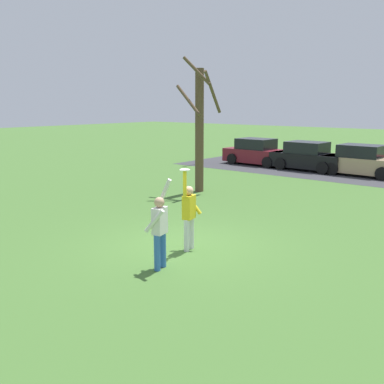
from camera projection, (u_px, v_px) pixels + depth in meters
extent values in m
plane|color=#426B2D|center=(183.00, 246.00, 11.43)|extent=(120.00, 120.00, 0.00)
cylinder|color=silver|center=(191.00, 233.00, 11.15)|extent=(0.14, 0.14, 0.82)
cylinder|color=silver|center=(187.00, 236.00, 10.92)|extent=(0.14, 0.14, 0.82)
cube|color=gold|center=(189.00, 207.00, 10.90)|extent=(0.30, 0.40, 0.60)
sphere|color=tan|center=(189.00, 191.00, 10.82)|extent=(0.23, 0.23, 0.23)
cylinder|color=gold|center=(193.00, 203.00, 11.09)|extent=(0.49, 0.20, 0.57)
cylinder|color=gold|center=(185.00, 184.00, 10.58)|extent=(0.09, 0.09, 0.66)
cylinder|color=#3366B7|center=(157.00, 253.00, 9.65)|extent=(0.14, 0.14, 0.82)
cylinder|color=#3366B7|center=(163.00, 250.00, 9.87)|extent=(0.14, 0.14, 0.82)
cube|color=silver|center=(160.00, 221.00, 9.62)|extent=(0.30, 0.40, 0.60)
sphere|color=tan|center=(159.00, 202.00, 9.54)|extent=(0.23, 0.23, 0.23)
cylinder|color=silver|center=(154.00, 221.00, 9.41)|extent=(0.49, 0.20, 0.57)
cylinder|color=silver|center=(164.00, 192.00, 9.70)|extent=(0.36, 0.16, 0.64)
cylinder|color=white|center=(185.00, 170.00, 10.51)|extent=(0.25, 0.25, 0.02)
cube|color=maroon|center=(258.00, 156.00, 26.76)|extent=(4.16, 1.94, 0.80)
cube|color=black|center=(256.00, 144.00, 26.71)|extent=(2.15, 1.71, 0.64)
cylinder|color=black|center=(283.00, 159.00, 26.64)|extent=(0.67, 0.24, 0.66)
cylinder|color=black|center=(267.00, 162.00, 25.31)|extent=(0.67, 0.24, 0.66)
cylinder|color=black|center=(249.00, 156.00, 28.30)|extent=(0.67, 0.24, 0.66)
cylinder|color=black|center=(232.00, 159.00, 26.96)|extent=(0.67, 0.24, 0.66)
cube|color=black|center=(309.00, 160.00, 24.49)|extent=(4.16, 1.94, 0.80)
cube|color=black|center=(307.00, 147.00, 24.45)|extent=(2.15, 1.71, 0.64)
cylinder|color=black|center=(337.00, 165.00, 24.38)|extent=(0.67, 0.24, 0.66)
cylinder|color=black|center=(323.00, 168.00, 23.04)|extent=(0.67, 0.24, 0.66)
cylinder|color=black|center=(296.00, 161.00, 26.03)|extent=(0.67, 0.24, 0.66)
cylinder|color=black|center=(280.00, 164.00, 24.69)|extent=(0.67, 0.24, 0.66)
cube|color=tan|center=(363.00, 165.00, 22.62)|extent=(4.16, 1.94, 0.80)
cube|color=black|center=(361.00, 151.00, 22.58)|extent=(2.15, 1.71, 0.64)
cylinder|color=black|center=(382.00, 174.00, 21.17)|extent=(0.67, 0.24, 0.66)
cylinder|color=black|center=(346.00, 165.00, 24.16)|extent=(0.67, 0.24, 0.66)
cylinder|color=black|center=(332.00, 169.00, 22.82)|extent=(0.67, 0.24, 0.66)
cube|color=#38383D|center=(336.00, 172.00, 23.87)|extent=(18.32, 6.40, 0.01)
cylinder|color=brown|center=(199.00, 131.00, 18.11)|extent=(0.36, 0.36, 5.08)
cylinder|color=brown|center=(188.00, 100.00, 17.43)|extent=(1.37, 0.29, 1.24)
cylinder|color=brown|center=(213.00, 92.00, 17.49)|extent=(0.31, 1.33, 1.67)
cylinder|color=brown|center=(197.00, 71.00, 17.14)|extent=(1.08, 0.61, 1.13)
cylinder|color=#2D2D33|center=(201.00, 132.00, 26.84)|extent=(0.12, 0.12, 4.00)
sphere|color=silver|center=(202.00, 96.00, 26.42)|extent=(0.28, 0.28, 0.28)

